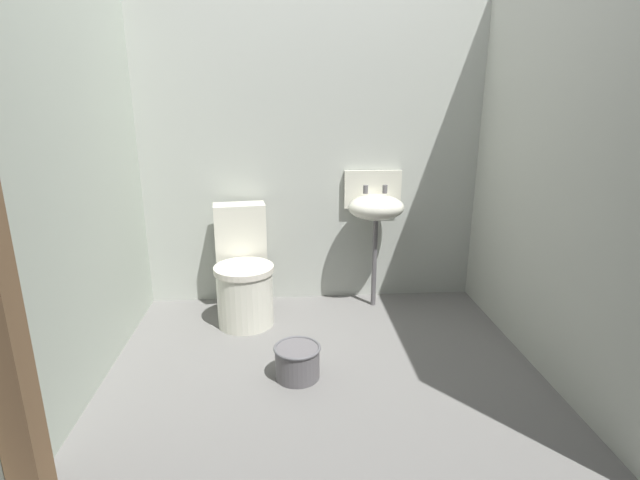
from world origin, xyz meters
TOP-DOWN VIEW (x-y plane):
  - ground_plane at (0.00, 0.00)m, footprint 2.85×2.53m
  - wall_back at (0.00, 1.11)m, footprint 2.85×0.10m
  - wall_left at (-1.28, 0.10)m, footprint 0.10×2.33m
  - wall_right at (1.28, 0.10)m, footprint 0.10×2.33m
  - toilet_near_wall at (-0.50, 0.71)m, footprint 0.46×0.64m
  - sink at (0.44, 0.90)m, footprint 0.42×0.35m
  - bucket at (-0.15, -0.06)m, footprint 0.26×0.26m

SIDE VIEW (x-z plane):
  - ground_plane at x=0.00m, z-range -0.08..0.00m
  - bucket at x=-0.15m, z-range 0.00..0.19m
  - toilet_near_wall at x=-0.50m, z-range -0.07..0.71m
  - sink at x=0.44m, z-range 0.26..1.25m
  - wall_back at x=0.00m, z-range 0.00..2.22m
  - wall_left at x=-1.28m, z-range 0.00..2.22m
  - wall_right at x=1.28m, z-range 0.00..2.22m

